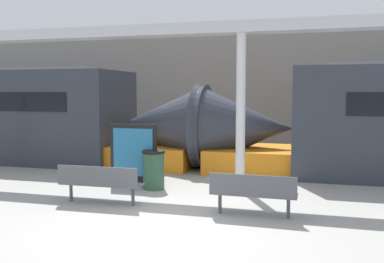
# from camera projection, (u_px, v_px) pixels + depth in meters

# --- Properties ---
(ground_plane) EXTENTS (60.00, 60.00, 0.00)m
(ground_plane) POSITION_uv_depth(u_px,v_px,m) (160.00, 222.00, 7.91)
(ground_plane) COLOR #9E9B96
(station_wall) EXTENTS (56.00, 0.20, 5.00)m
(station_wall) POSITION_uv_depth(u_px,v_px,m) (246.00, 90.00, 18.22)
(station_wall) COLOR gray
(station_wall) RESTS_ON ground_plane
(bench_near) EXTENTS (1.67, 0.47, 0.84)m
(bench_near) POSITION_uv_depth(u_px,v_px,m) (253.00, 191.00, 8.21)
(bench_near) COLOR #4C4F54
(bench_near) RESTS_ON ground_plane
(bench_far) EXTENTS (1.83, 0.47, 0.84)m
(bench_far) POSITION_uv_depth(u_px,v_px,m) (99.00, 181.00, 9.11)
(bench_far) COLOR #4C4F54
(bench_far) RESTS_ON ground_plane
(trash_bin) EXTENTS (0.56, 0.56, 0.96)m
(trash_bin) POSITION_uv_depth(u_px,v_px,m) (154.00, 170.00, 10.58)
(trash_bin) COLOR #2D5138
(trash_bin) RESTS_ON ground_plane
(poster_board) EXTENTS (1.25, 0.07, 1.60)m
(poster_board) POSITION_uv_depth(u_px,v_px,m) (133.00, 155.00, 10.87)
(poster_board) COLOR black
(poster_board) RESTS_ON ground_plane
(support_column_near) EXTENTS (0.23, 0.23, 3.82)m
(support_column_near) POSITION_uv_depth(u_px,v_px,m) (241.00, 112.00, 10.53)
(support_column_near) COLOR silver
(support_column_near) RESTS_ON ground_plane
(canopy_beam) EXTENTS (28.00, 0.60, 0.28)m
(canopy_beam) POSITION_uv_depth(u_px,v_px,m) (242.00, 28.00, 10.34)
(canopy_beam) COLOR #B7B7BC
(canopy_beam) RESTS_ON support_column_near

